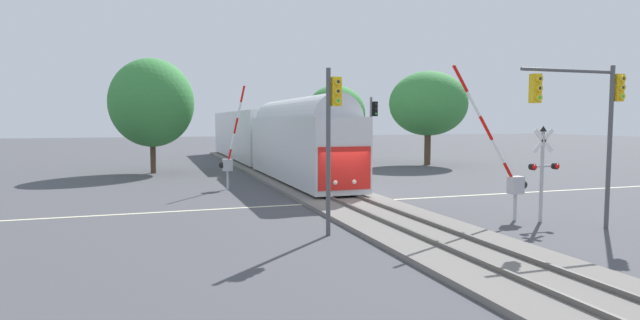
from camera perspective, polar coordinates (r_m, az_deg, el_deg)
ground_plane at (r=25.21m, az=2.79°, el=-4.76°), size 220.00×220.00×0.00m
road_centre_stripe at (r=25.20m, az=2.79°, el=-4.75°), size 44.00×0.20×0.01m
railway_track at (r=25.19m, az=2.79°, el=-4.55°), size 4.40×80.00×0.32m
commuter_train at (r=42.90m, az=-6.29°, el=2.73°), size 3.04×40.36×5.16m
crossing_gate_near at (r=21.53m, az=20.44°, el=-1.19°), size 3.56×0.40×6.13m
crossing_signal_mast at (r=21.86m, az=23.76°, el=-0.37°), size 1.36×0.44×3.82m
crossing_gate_far at (r=30.09m, az=-10.22°, el=0.40°), size 1.63×0.40×6.09m
traffic_signal_near_right at (r=20.70m, az=27.90°, el=5.38°), size 4.51×0.38×6.03m
traffic_signal_far_side at (r=34.85m, az=5.95°, el=3.99°), size 0.53×0.38×5.64m
traffic_signal_median at (r=17.58m, az=1.37°, el=4.03°), size 0.53×0.38×5.83m
elm_centre_background at (r=50.77m, az=1.73°, el=5.23°), size 5.97×5.97×7.56m
oak_behind_train at (r=40.91m, az=-18.38°, el=6.11°), size 6.32×6.32×8.76m
maple_right_background at (r=47.37m, az=12.06°, el=6.21°), size 7.07×7.07×8.52m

